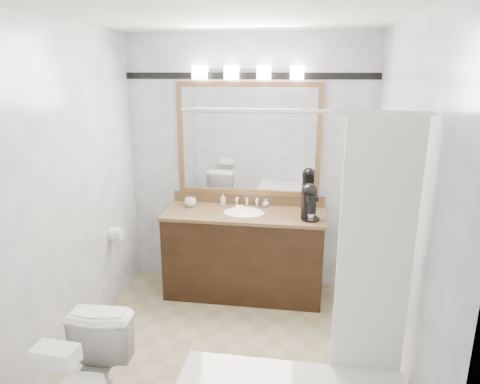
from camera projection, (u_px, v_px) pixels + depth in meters
name	position (u px, v px, depth m)	size (l,w,h in m)	color
room	(224.00, 204.00, 2.99)	(2.42, 2.62, 2.52)	tan
vanity	(244.00, 252.00, 4.18)	(1.53, 0.58, 0.97)	black
mirror	(248.00, 140.00, 4.14)	(1.40, 0.04, 1.10)	olive
vanity_light_bar	(248.00, 72.00, 3.91)	(1.02, 0.14, 0.12)	silver
accent_stripe	(249.00, 76.00, 3.98)	(2.40, 0.01, 0.06)	black
tp_roll	(116.00, 234.00, 3.94)	(0.12, 0.12, 0.11)	white
tissue_box	(56.00, 355.00, 2.15)	(0.22, 0.12, 0.09)	white
coffee_maker	(309.00, 201.00, 3.86)	(0.17, 0.21, 0.32)	black
cup_left	(190.00, 202.00, 4.22)	(0.11, 0.11, 0.09)	white
soap_bottle_a	(223.00, 199.00, 4.29)	(0.05, 0.05, 0.11)	white
soap_bottle_b	(266.00, 203.00, 4.22)	(0.06, 0.06, 0.08)	white
soap_bar	(239.00, 207.00, 4.19)	(0.08, 0.05, 0.02)	#EAEAC1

